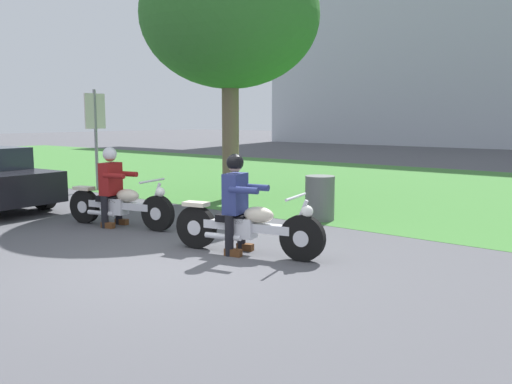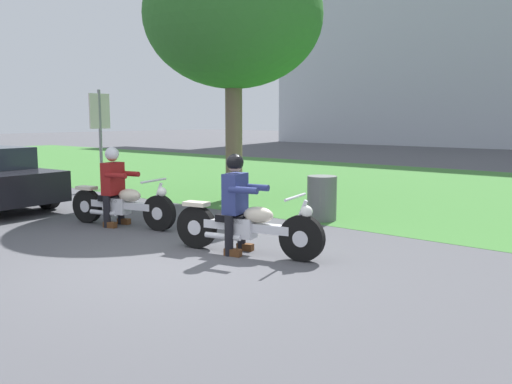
{
  "view_description": "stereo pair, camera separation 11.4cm",
  "coord_description": "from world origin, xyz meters",
  "px_view_note": "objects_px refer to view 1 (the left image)",
  "views": [
    {
      "loc": [
        5.2,
        -4.55,
        1.88
      ],
      "look_at": [
        0.46,
        1.29,
        0.85
      ],
      "focal_mm": 38.19,
      "sensor_mm": 36.0,
      "label": 1
    },
    {
      "loc": [
        5.29,
        -4.48,
        1.88
      ],
      "look_at": [
        0.46,
        1.29,
        0.85
      ],
      "focal_mm": 38.19,
      "sensor_mm": 36.0,
      "label": 2
    }
  ],
  "objects_px": {
    "tree_roadside": "(230,17)",
    "sign_banner": "(95,124)",
    "motorcycle_follow": "(120,205)",
    "trash_can": "(320,198)",
    "rider_lead": "(236,196)",
    "motorcycle_lead": "(247,227)",
    "rider_follow": "(112,180)"
  },
  "relations": [
    {
      "from": "rider_follow",
      "to": "motorcycle_follow",
      "type": "bearing_deg",
      "value": -0.88
    },
    {
      "from": "rider_lead",
      "to": "sign_banner",
      "type": "height_order",
      "value": "sign_banner"
    },
    {
      "from": "rider_follow",
      "to": "sign_banner",
      "type": "distance_m",
      "value": 5.15
    },
    {
      "from": "tree_roadside",
      "to": "sign_banner",
      "type": "bearing_deg",
      "value": -166.02
    },
    {
      "from": "motorcycle_lead",
      "to": "trash_can",
      "type": "bearing_deg",
      "value": 89.13
    },
    {
      "from": "tree_roadside",
      "to": "trash_can",
      "type": "height_order",
      "value": "tree_roadside"
    },
    {
      "from": "motorcycle_follow",
      "to": "rider_follow",
      "type": "xyz_separation_m",
      "value": [
        -0.17,
        -0.04,
        0.43
      ]
    },
    {
      "from": "motorcycle_lead",
      "to": "rider_lead",
      "type": "relative_size",
      "value": 1.6
    },
    {
      "from": "tree_roadside",
      "to": "trash_can",
      "type": "xyz_separation_m",
      "value": [
        2.97,
        -0.87,
        -3.69
      ]
    },
    {
      "from": "motorcycle_lead",
      "to": "rider_follow",
      "type": "xyz_separation_m",
      "value": [
        -3.1,
        0.04,
        0.42
      ]
    },
    {
      "from": "rider_lead",
      "to": "trash_can",
      "type": "bearing_deg",
      "value": 85.77
    },
    {
      "from": "tree_roadside",
      "to": "sign_banner",
      "type": "height_order",
      "value": "tree_roadside"
    },
    {
      "from": "rider_lead",
      "to": "motorcycle_follow",
      "type": "bearing_deg",
      "value": 164.55
    },
    {
      "from": "tree_roadside",
      "to": "rider_lead",
      "type": "bearing_deg",
      "value": -47.38
    },
    {
      "from": "motorcycle_lead",
      "to": "rider_lead",
      "type": "height_order",
      "value": "rider_lead"
    },
    {
      "from": "motorcycle_lead",
      "to": "tree_roadside",
      "type": "relative_size",
      "value": 0.39
    },
    {
      "from": "rider_lead",
      "to": "tree_roadside",
      "type": "relative_size",
      "value": 0.24
    },
    {
      "from": "motorcycle_follow",
      "to": "rider_follow",
      "type": "distance_m",
      "value": 0.46
    },
    {
      "from": "tree_roadside",
      "to": "sign_banner",
      "type": "distance_m",
      "value": 4.6
    },
    {
      "from": "rider_lead",
      "to": "trash_can",
      "type": "distance_m",
      "value": 2.91
    },
    {
      "from": "rider_follow",
      "to": "trash_can",
      "type": "relative_size",
      "value": 1.68
    },
    {
      "from": "tree_roadside",
      "to": "sign_banner",
      "type": "relative_size",
      "value": 2.2
    },
    {
      "from": "rider_lead",
      "to": "trash_can",
      "type": "height_order",
      "value": "rider_lead"
    },
    {
      "from": "sign_banner",
      "to": "trash_can",
      "type": "bearing_deg",
      "value": 0.7
    },
    {
      "from": "motorcycle_lead",
      "to": "motorcycle_follow",
      "type": "bearing_deg",
      "value": 165.38
    },
    {
      "from": "trash_can",
      "to": "sign_banner",
      "type": "distance_m",
      "value": 6.92
    },
    {
      "from": "motorcycle_follow",
      "to": "tree_roadside",
      "type": "distance_m",
      "value": 5.22
    },
    {
      "from": "rider_lead",
      "to": "sign_banner",
      "type": "distance_m",
      "value": 7.8
    },
    {
      "from": "motorcycle_lead",
      "to": "tree_roadside",
      "type": "bearing_deg",
      "value": 121.15
    },
    {
      "from": "sign_banner",
      "to": "tree_roadside",
      "type": "bearing_deg",
      "value": 13.98
    },
    {
      "from": "motorcycle_lead",
      "to": "trash_can",
      "type": "height_order",
      "value": "motorcycle_lead"
    },
    {
      "from": "trash_can",
      "to": "sign_banner",
      "type": "xyz_separation_m",
      "value": [
        -6.8,
        -0.08,
        1.31
      ]
    }
  ]
}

